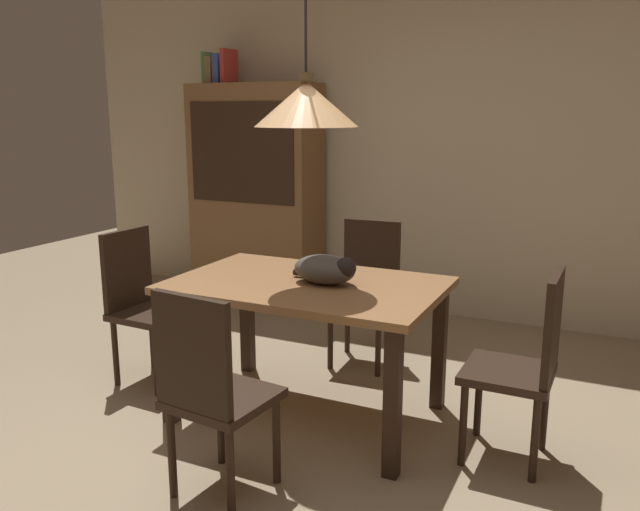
{
  "coord_description": "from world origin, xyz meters",
  "views": [
    {
      "loc": [
        1.5,
        -2.39,
        1.63
      ],
      "look_at": [
        0.01,
        0.72,
        0.85
      ],
      "focal_mm": 36.12,
      "sensor_mm": 36.0,
      "label": 1
    }
  ],
  "objects_px": {
    "cat_sleeping": "(326,269)",
    "chair_near_front": "(211,387)",
    "book_red_tall": "(229,66)",
    "hutch_bookcase": "(256,199)",
    "book_blue_wide": "(223,69)",
    "chair_left_side": "(141,299)",
    "book_brown_thick": "(215,71)",
    "chair_right_side": "(526,359)",
    "chair_far_back": "(367,286)",
    "book_green_slim": "(209,68)",
    "dining_table": "(307,300)",
    "pendant_lamp": "(306,104)"
  },
  "relations": [
    {
      "from": "chair_near_front",
      "to": "book_red_tall",
      "type": "distance_m",
      "value": 3.46
    },
    {
      "from": "chair_right_side",
      "to": "chair_left_side",
      "type": "height_order",
      "value": "same"
    },
    {
      "from": "chair_left_side",
      "to": "chair_near_front",
      "type": "relative_size",
      "value": 1.0
    },
    {
      "from": "hutch_bookcase",
      "to": "book_green_slim",
      "type": "xyz_separation_m",
      "value": [
        -0.44,
        0.0,
        1.09
      ]
    },
    {
      "from": "book_blue_wide",
      "to": "cat_sleeping",
      "type": "bearing_deg",
      "value": -44.9
    },
    {
      "from": "chair_near_front",
      "to": "book_red_tall",
      "type": "bearing_deg",
      "value": 121.08
    },
    {
      "from": "book_green_slim",
      "to": "book_blue_wide",
      "type": "height_order",
      "value": "book_green_slim"
    },
    {
      "from": "chair_far_back",
      "to": "dining_table",
      "type": "bearing_deg",
      "value": -89.72
    },
    {
      "from": "book_brown_thick",
      "to": "book_red_tall",
      "type": "bearing_deg",
      "value": 0.0
    },
    {
      "from": "dining_table",
      "to": "pendant_lamp",
      "type": "bearing_deg",
      "value": 97.13
    },
    {
      "from": "cat_sleeping",
      "to": "hutch_bookcase",
      "type": "relative_size",
      "value": 0.21
    },
    {
      "from": "cat_sleeping",
      "to": "chair_near_front",
      "type": "bearing_deg",
      "value": -97.31
    },
    {
      "from": "chair_near_front",
      "to": "pendant_lamp",
      "type": "distance_m",
      "value": 1.45
    },
    {
      "from": "chair_left_side",
      "to": "cat_sleeping",
      "type": "distance_m",
      "value": 1.27
    },
    {
      "from": "pendant_lamp",
      "to": "book_blue_wide",
      "type": "relative_size",
      "value": 5.42
    },
    {
      "from": "chair_far_back",
      "to": "book_green_slim",
      "type": "xyz_separation_m",
      "value": [
        -1.81,
        0.92,
        1.47
      ]
    },
    {
      "from": "cat_sleeping",
      "to": "pendant_lamp",
      "type": "bearing_deg",
      "value": -172.87
    },
    {
      "from": "chair_far_back",
      "to": "cat_sleeping",
      "type": "distance_m",
      "value": 0.93
    },
    {
      "from": "chair_far_back",
      "to": "chair_near_front",
      "type": "xyz_separation_m",
      "value": [
        -0.0,
        -1.76,
        0.0
      ]
    },
    {
      "from": "dining_table",
      "to": "book_red_tall",
      "type": "bearing_deg",
      "value": 132.05
    },
    {
      "from": "chair_left_side",
      "to": "chair_near_front",
      "type": "bearing_deg",
      "value": -38.19
    },
    {
      "from": "cat_sleeping",
      "to": "book_brown_thick",
      "type": "bearing_deg",
      "value": 136.27
    },
    {
      "from": "cat_sleeping",
      "to": "book_brown_thick",
      "type": "xyz_separation_m",
      "value": [
        -1.86,
        1.78,
        1.13
      ]
    },
    {
      "from": "book_green_slim",
      "to": "book_red_tall",
      "type": "bearing_deg",
      "value": 0.0
    },
    {
      "from": "chair_far_back",
      "to": "book_red_tall",
      "type": "relative_size",
      "value": 3.32
    },
    {
      "from": "book_red_tall",
      "to": "book_brown_thick",
      "type": "bearing_deg",
      "value": 180.0
    },
    {
      "from": "dining_table",
      "to": "cat_sleeping",
      "type": "bearing_deg",
      "value": 7.13
    },
    {
      "from": "book_green_slim",
      "to": "book_brown_thick",
      "type": "bearing_deg",
      "value": 0.0
    },
    {
      "from": "chair_right_side",
      "to": "chair_left_side",
      "type": "bearing_deg",
      "value": 179.9
    },
    {
      "from": "dining_table",
      "to": "chair_far_back",
      "type": "height_order",
      "value": "chair_far_back"
    },
    {
      "from": "book_green_slim",
      "to": "chair_left_side",
      "type": "bearing_deg",
      "value": -68.93
    },
    {
      "from": "cat_sleeping",
      "to": "chair_left_side",
      "type": "bearing_deg",
      "value": -179.53
    },
    {
      "from": "chair_far_back",
      "to": "book_green_slim",
      "type": "bearing_deg",
      "value": 153.16
    },
    {
      "from": "book_brown_thick",
      "to": "chair_right_side",
      "type": "bearing_deg",
      "value": -31.91
    },
    {
      "from": "chair_left_side",
      "to": "chair_far_back",
      "type": "height_order",
      "value": "same"
    },
    {
      "from": "chair_near_front",
      "to": "book_red_tall",
      "type": "xyz_separation_m",
      "value": [
        -1.61,
        2.67,
        1.48
      ]
    },
    {
      "from": "chair_near_front",
      "to": "hutch_bookcase",
      "type": "bearing_deg",
      "value": 117.22
    },
    {
      "from": "chair_far_back",
      "to": "book_blue_wide",
      "type": "relative_size",
      "value": 3.88
    },
    {
      "from": "dining_table",
      "to": "book_green_slim",
      "type": "xyz_separation_m",
      "value": [
        -1.82,
        1.8,
        1.33
      ]
    },
    {
      "from": "book_brown_thick",
      "to": "chair_far_back",
      "type": "bearing_deg",
      "value": -27.63
    },
    {
      "from": "hutch_bookcase",
      "to": "chair_right_side",
      "type": "bearing_deg",
      "value": -35.57
    },
    {
      "from": "chair_left_side",
      "to": "chair_right_side",
      "type": "bearing_deg",
      "value": -0.1
    },
    {
      "from": "chair_near_front",
      "to": "hutch_bookcase",
      "type": "xyz_separation_m",
      "value": [
        -1.38,
        2.67,
        0.38
      ]
    },
    {
      "from": "hutch_bookcase",
      "to": "book_blue_wide",
      "type": "relative_size",
      "value": 7.71
    },
    {
      "from": "chair_left_side",
      "to": "chair_far_back",
      "type": "xyz_separation_m",
      "value": [
        1.12,
        0.87,
        0.0
      ]
    },
    {
      "from": "chair_far_back",
      "to": "book_red_tall",
      "type": "bearing_deg",
      "value": 150.39
    },
    {
      "from": "dining_table",
      "to": "book_blue_wide",
      "type": "relative_size",
      "value": 5.83
    },
    {
      "from": "chair_left_side",
      "to": "hutch_bookcase",
      "type": "distance_m",
      "value": 1.85
    },
    {
      "from": "cat_sleeping",
      "to": "pendant_lamp",
      "type": "xyz_separation_m",
      "value": [
        -0.11,
        -0.01,
        0.84
      ]
    },
    {
      "from": "pendant_lamp",
      "to": "hutch_bookcase",
      "type": "distance_m",
      "value": 2.39
    }
  ]
}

